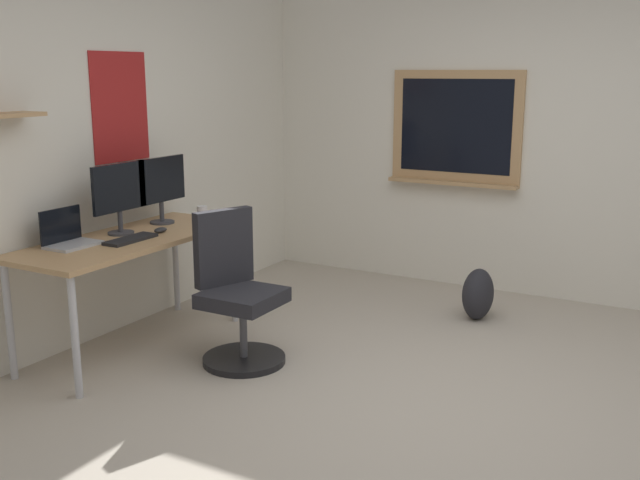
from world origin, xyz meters
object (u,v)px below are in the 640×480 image
at_px(monitor_secondary, 161,185).
at_px(backpack, 478,294).
at_px(laptop, 68,237).
at_px(office_chair, 237,298).
at_px(coffee_mug, 202,212).
at_px(computer_mouse, 160,230).
at_px(monitor_primary, 120,193).
at_px(keyboard, 131,239).
at_px(desk, 131,247).

xyz_separation_m(monitor_secondary, backpack, (1.22, -1.91, -0.83)).
distance_m(laptop, monitor_secondary, 0.84).
relative_size(laptop, backpack, 0.82).
distance_m(office_chair, coffee_mug, 0.97).
relative_size(office_chair, computer_mouse, 9.13).
bearing_deg(office_chair, coffee_mug, 51.05).
bearing_deg(monitor_primary, monitor_secondary, 0.00).
distance_m(monitor_primary, coffee_mug, 0.72).
height_order(keyboard, coffee_mug, coffee_mug).
xyz_separation_m(office_chair, backpack, (1.51, -1.08, -0.22)).
height_order(office_chair, backpack, office_chair).
height_order(laptop, monitor_primary, monitor_primary).
distance_m(monitor_primary, monitor_secondary, 0.40).
bearing_deg(coffee_mug, monitor_secondary, 152.16).
distance_m(desk, office_chair, 0.79).
xyz_separation_m(monitor_secondary, coffee_mug, (0.26, -0.14, -0.22)).
bearing_deg(monitor_primary, computer_mouse, -49.99).
bearing_deg(coffee_mug, computer_mouse, -174.39).
distance_m(monitor_secondary, keyboard, 0.62).
height_order(monitor_secondary, coffee_mug, monitor_secondary).
bearing_deg(monitor_primary, laptop, 173.19).
xyz_separation_m(office_chair, monitor_primary, (-0.11, 0.83, 0.61)).
relative_size(laptop, monitor_primary, 0.67).
xyz_separation_m(monitor_primary, keyboard, (-0.12, -0.19, -0.26)).
height_order(office_chair, monitor_primary, monitor_primary).
xyz_separation_m(office_chair, coffee_mug, (0.56, 0.69, 0.39)).
bearing_deg(desk, office_chair, -78.51).
xyz_separation_m(keyboard, computer_mouse, (0.28, -0.00, 0.01)).
bearing_deg(keyboard, laptop, 139.98).
relative_size(desk, monitor_secondary, 3.48).
bearing_deg(monitor_secondary, coffee_mug, -27.84).
distance_m(keyboard, backpack, 2.52).
bearing_deg(backpack, office_chair, 144.45).
distance_m(desk, monitor_secondary, 0.57).
xyz_separation_m(monitor_secondary, keyboard, (-0.53, -0.19, -0.26)).
xyz_separation_m(office_chair, computer_mouse, (0.05, 0.64, 0.36)).
height_order(monitor_secondary, keyboard, monitor_secondary).
height_order(keyboard, backpack, keyboard).
bearing_deg(desk, monitor_secondary, 13.51).
bearing_deg(monitor_primary, desk, -110.73).
height_order(keyboard, computer_mouse, computer_mouse).
bearing_deg(backpack, desk, 132.59).
distance_m(laptop, computer_mouse, 0.61).
distance_m(office_chair, computer_mouse, 0.74).
bearing_deg(keyboard, office_chair, -70.46).
relative_size(office_chair, monitor_primary, 2.05).
bearing_deg(monitor_primary, backpack, -49.74).
xyz_separation_m(computer_mouse, backpack, (1.46, -1.73, -0.58)).
relative_size(monitor_primary, coffee_mug, 5.04).
xyz_separation_m(laptop, coffee_mug, (1.07, -0.19, -0.01)).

